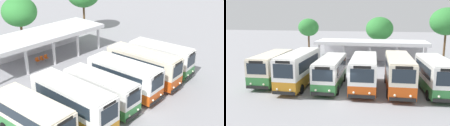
# 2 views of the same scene
# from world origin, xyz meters

# --- Properties ---
(ground_plane) EXTENTS (180.00, 180.00, 0.00)m
(ground_plane) POSITION_xyz_m (0.00, 0.00, 0.00)
(ground_plane) COLOR #939399
(city_bus_nearest_orange) EXTENTS (2.72, 7.42, 3.12)m
(city_bus_nearest_orange) POSITION_xyz_m (-8.23, 3.70, 1.73)
(city_bus_nearest_orange) COLOR black
(city_bus_nearest_orange) RESTS_ON ground
(city_bus_second_in_row) EXTENTS (2.38, 8.08, 3.45)m
(city_bus_second_in_row) POSITION_xyz_m (-4.97, 3.00, 1.90)
(city_bus_second_in_row) COLOR black
(city_bus_second_in_row) RESTS_ON ground
(city_bus_middle_cream) EXTENTS (2.44, 7.43, 2.98)m
(city_bus_middle_cream) POSITION_xyz_m (-1.71, 3.10, 1.66)
(city_bus_middle_cream) COLOR black
(city_bus_middle_cream) RESTS_ON ground
(city_bus_fourth_amber) EXTENTS (2.71, 7.55, 3.21)m
(city_bus_fourth_amber) POSITION_xyz_m (1.54, 3.14, 1.78)
(city_bus_fourth_amber) COLOR black
(city_bus_fourth_amber) RESTS_ON ground
(city_bus_fifth_blue) EXTENTS (2.55, 8.09, 3.33)m
(city_bus_fifth_blue) POSITION_xyz_m (4.80, 3.34, 1.84)
(city_bus_fifth_blue) COLOR black
(city_bus_fifth_blue) RESTS_ON ground
(city_bus_far_end_green) EXTENTS (2.80, 7.35, 3.20)m
(city_bus_far_end_green) POSITION_xyz_m (8.06, 3.33, 1.77)
(city_bus_far_end_green) COLOR black
(city_bus_far_end_green) RESTS_ON ground
(terminal_canopy) EXTENTS (16.10, 5.66, 3.40)m
(terminal_canopy) POSITION_xyz_m (1.45, 16.73, 2.63)
(terminal_canopy) COLOR silver
(terminal_canopy) RESTS_ON ground
(waiting_chair_end_by_column) EXTENTS (0.45, 0.45, 0.86)m
(waiting_chair_end_by_column) POSITION_xyz_m (0.07, 15.34, 0.52)
(waiting_chair_end_by_column) COLOR slate
(waiting_chair_end_by_column) RESTS_ON ground
(waiting_chair_second_from_end) EXTENTS (0.45, 0.45, 0.86)m
(waiting_chair_second_from_end) POSITION_xyz_m (0.69, 15.34, 0.52)
(waiting_chair_second_from_end) COLOR slate
(waiting_chair_second_from_end) RESTS_ON ground
(waiting_chair_middle_seat) EXTENTS (0.45, 0.45, 0.86)m
(waiting_chair_middle_seat) POSITION_xyz_m (1.32, 15.35, 0.52)
(waiting_chair_middle_seat) COLOR slate
(waiting_chair_middle_seat) RESTS_ON ground
(roadside_tree_behind_canopy) EXTENTS (4.67, 4.67, 6.86)m
(roadside_tree_behind_canopy) POSITION_xyz_m (2.47, 22.23, 4.86)
(roadside_tree_behind_canopy) COLOR brown
(roadside_tree_behind_canopy) RESTS_ON ground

